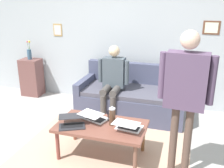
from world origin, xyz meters
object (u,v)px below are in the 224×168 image
at_px(person_standing, 185,88).
at_px(laptop_right, 72,123).
at_px(flower_vase, 29,53).
at_px(couch, 132,98).
at_px(side_shelf, 32,77).
at_px(coffee_table, 101,128).
at_px(laptop_center, 94,117).
at_px(person_seated, 113,78).
at_px(french_press, 112,116).
at_px(laptop_left, 128,126).

bearing_deg(person_standing, laptop_right, 1.92).
distance_m(laptop_right, flower_vase, 2.65).
bearing_deg(couch, flower_vase, -7.63).
xyz_separation_m(laptop_right, side_shelf, (1.84, -1.86, -0.11)).
relative_size(coffee_table, flower_vase, 2.98).
height_order(laptop_center, person_seated, person_seated).
height_order(laptop_right, person_standing, person_standing).
distance_m(couch, french_press, 1.40).
distance_m(side_shelf, flower_vase, 0.53).
height_order(laptop_center, laptop_right, laptop_center).
relative_size(french_press, person_standing, 0.15).
height_order(laptop_center, person_standing, person_standing).
relative_size(laptop_left, side_shelf, 0.48).
bearing_deg(laptop_center, person_seated, -86.44).
height_order(flower_vase, person_seated, person_seated).
relative_size(laptop_left, person_standing, 0.22).
bearing_deg(side_shelf, couch, 172.39).
height_order(laptop_center, flower_vase, flower_vase).
bearing_deg(french_press, laptop_left, 165.12).
bearing_deg(laptop_center, laptop_right, 45.77).
bearing_deg(coffee_table, flower_vase, -38.10).
height_order(couch, person_standing, person_standing).
distance_m(coffee_table, laptop_left, 0.38).
bearing_deg(laptop_center, person_standing, 170.86).
distance_m(laptop_center, laptop_right, 0.32).
relative_size(french_press, side_shelf, 0.33).
bearing_deg(laptop_left, laptop_right, 9.29).
height_order(person_standing, person_seated, person_standing).
distance_m(laptop_left, laptop_right, 0.74).
relative_size(coffee_table, laptop_left, 3.08).
bearing_deg(side_shelf, laptop_center, 141.79).
distance_m(coffee_table, person_seated, 1.25).
bearing_deg(person_seated, person_standing, 133.62).
distance_m(laptop_left, person_seated, 1.35).
distance_m(laptop_left, flower_vase, 3.13).
relative_size(side_shelf, flower_vase, 2.01).
xyz_separation_m(laptop_right, person_seated, (-0.16, -1.33, 0.22)).
distance_m(laptop_left, french_press, 0.25).
relative_size(laptop_right, french_press, 1.61).
xyz_separation_m(coffee_table, laptop_center, (0.13, -0.10, 0.09)).
bearing_deg(french_press, laptop_right, 19.99).
distance_m(couch, coffee_table, 1.43).
distance_m(couch, person_seated, 0.56).
height_order(couch, side_shelf, couch).
height_order(laptop_left, flower_vase, flower_vase).
relative_size(coffee_table, french_press, 4.42).
xyz_separation_m(laptop_right, flower_vase, (1.84, -1.86, 0.42)).
bearing_deg(laptop_center, french_press, 169.21).
bearing_deg(person_seated, couch, -142.26).
bearing_deg(side_shelf, french_press, 144.31).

